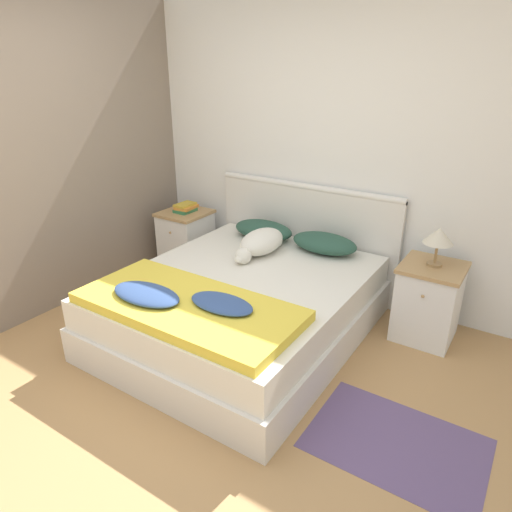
% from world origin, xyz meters
% --- Properties ---
extents(ground_plane, '(16.00, 16.00, 0.00)m').
position_xyz_m(ground_plane, '(0.00, 0.00, 0.00)').
color(ground_plane, tan).
extents(wall_back, '(9.00, 0.06, 2.55)m').
position_xyz_m(wall_back, '(0.00, 2.13, 1.27)').
color(wall_back, white).
rests_on(wall_back, ground_plane).
extents(wall_side_left, '(0.06, 3.10, 2.55)m').
position_xyz_m(wall_side_left, '(-1.68, 1.05, 1.27)').
color(wall_side_left, gray).
rests_on(wall_side_left, ground_plane).
extents(bed, '(1.69, 2.01, 0.49)m').
position_xyz_m(bed, '(-0.05, 1.03, 0.24)').
color(bed, silver).
rests_on(bed, ground_plane).
extents(headboard, '(1.77, 0.06, 0.99)m').
position_xyz_m(headboard, '(-0.05, 2.06, 0.52)').
color(headboard, silver).
rests_on(headboard, ground_plane).
extents(nightstand_left, '(0.45, 0.47, 0.60)m').
position_xyz_m(nightstand_left, '(-1.26, 1.77, 0.30)').
color(nightstand_left, white).
rests_on(nightstand_left, ground_plane).
extents(nightstand_right, '(0.45, 0.47, 0.60)m').
position_xyz_m(nightstand_right, '(1.15, 1.77, 0.30)').
color(nightstand_right, white).
rests_on(nightstand_right, ground_plane).
extents(pillow_left, '(0.57, 0.32, 0.16)m').
position_xyz_m(pillow_left, '(-0.36, 1.82, 0.57)').
color(pillow_left, '#284C3D').
rests_on(pillow_left, bed).
extents(pillow_right, '(0.57, 0.32, 0.16)m').
position_xyz_m(pillow_right, '(0.25, 1.82, 0.57)').
color(pillow_right, '#284C3D').
rests_on(pillow_right, bed).
extents(quilt, '(1.49, 0.69, 0.13)m').
position_xyz_m(quilt, '(-0.06, 0.42, 0.53)').
color(quilt, yellow).
rests_on(quilt, bed).
extents(dog, '(0.29, 0.69, 0.20)m').
position_xyz_m(dog, '(-0.18, 1.51, 0.58)').
color(dog, silver).
rests_on(dog, bed).
extents(book_stack, '(0.18, 0.23, 0.08)m').
position_xyz_m(book_stack, '(-1.25, 1.79, 0.64)').
color(book_stack, '#337547').
rests_on(book_stack, nightstand_left).
extents(table_lamp, '(0.22, 0.22, 0.29)m').
position_xyz_m(table_lamp, '(1.15, 1.78, 0.82)').
color(table_lamp, '#9E7A4C').
rests_on(table_lamp, nightstand_right).
extents(rug, '(0.95, 0.66, 0.00)m').
position_xyz_m(rug, '(1.32, 0.57, 0.00)').
color(rug, '#604C75').
rests_on(rug, ground_plane).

